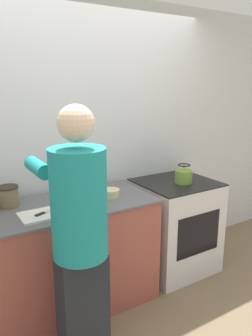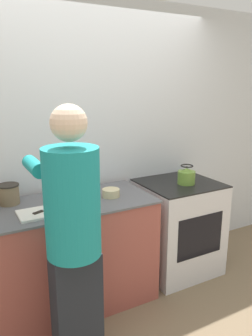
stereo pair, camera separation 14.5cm
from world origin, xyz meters
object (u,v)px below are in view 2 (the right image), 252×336
Objects in this scene: person at (73,233)px; oven at (178,227)px; kettle at (186,176)px; knife at (45,210)px; cutting_board at (44,212)px; canister_jar at (9,194)px; bowl_prep at (111,193)px.

oven is at bearing 25.29° from person.
kettle is (0.03, -0.06, 0.54)m from oven.
oven is 1.51m from person.
person is at bearing -106.79° from knife.
canister_jar is (-0.19, 0.33, 0.07)m from cutting_board.
knife is at bearing 96.05° from person.
oven is 5.06× the size of kettle.
oven is 5.52× the size of canister_jar.
bowl_prep is 0.82m from canister_jar.
cutting_board is at bearing -170.48° from bowl_prep.
bowl_prep is (0.59, 0.10, 0.02)m from cutting_board.
knife is at bearing -171.48° from bowl_prep.
person is at bearing -82.90° from cutting_board.
bowl_prep reaches higher than oven.
kettle is 1.59m from canister_jar.
person is 9.57× the size of kettle.
cutting_board reaches higher than oven.
knife is (-1.35, -0.13, 0.48)m from oven.
cutting_board is at bearing -59.69° from canister_jar.
person is at bearing -154.71° from oven.
cutting_board is (-1.35, -0.15, 0.47)m from oven.
oven is at bearing 118.40° from kettle.
bowl_prep is at bearing -14.32° from knife.
cutting_board is (-0.06, 0.47, -0.02)m from person.
canister_jar reaches higher than bowl_prep.
canister_jar reaches higher than cutting_board.
person is at bearing -157.37° from kettle.
oven is at bearing -17.15° from knife.
oven is 2.46× the size of cutting_board.
kettle reaches higher than canister_jar.
canister_jar reaches higher than knife.
knife is (-0.05, 0.48, -0.00)m from person.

